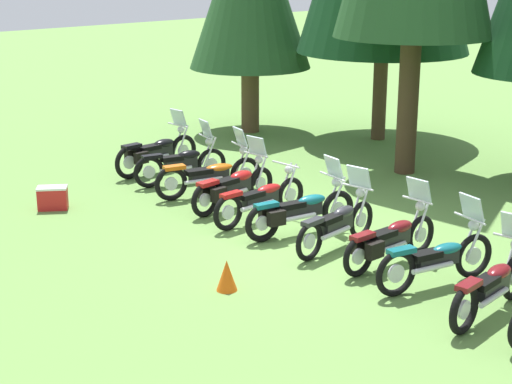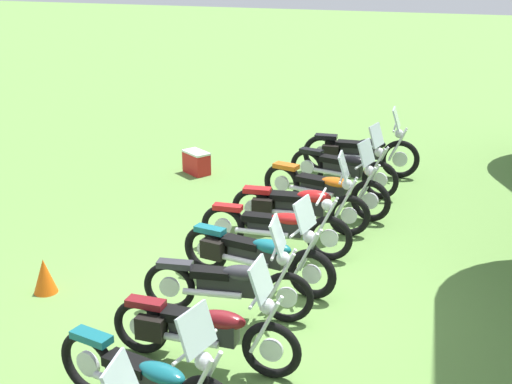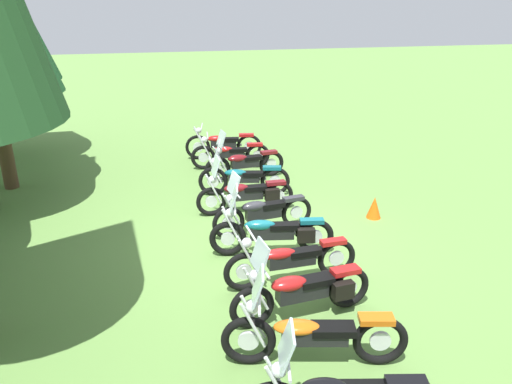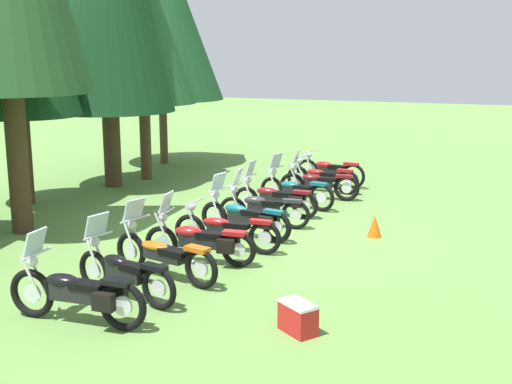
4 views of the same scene
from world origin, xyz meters
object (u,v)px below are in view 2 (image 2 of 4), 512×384
Objects in this scene: motorcycle_6 at (230,283)px; picnic_cooler at (196,162)px; motorcycle_5 at (255,254)px; traffic_cone at (44,276)px; motorcycle_4 at (276,227)px; motorcycle_1 at (345,168)px; motorcycle_0 at (359,151)px; motorcycle_7 at (201,328)px; motorcycle_8 at (147,378)px; motorcycle_3 at (299,205)px; motorcycle_2 at (326,187)px.

picnic_cooler is at bearing 109.30° from motorcycle_6.
traffic_cone is (1.07, -2.60, -0.21)m from motorcycle_5.
motorcycle_4 is at bearing 38.59° from picnic_cooler.
motorcycle_5 is at bearing 31.13° from picnic_cooler.
traffic_cone is at bearing -146.82° from motorcycle_5.
motorcycle_1 is at bearing 77.94° from motorcycle_6.
motorcycle_0 reaches higher than motorcycle_5.
motorcycle_8 is (1.05, -0.14, 0.01)m from motorcycle_7.
motorcycle_3 is (3.22, -0.42, -0.03)m from motorcycle_0.
motorcycle_2 is 1.03m from motorcycle_3.
motorcycle_6 is at bearing -97.58° from motorcycle_3.
motorcycle_0 reaches higher than motorcycle_1.
motorcycle_5 is at bearing 81.89° from motorcycle_6.
motorcycle_4 is at bearing -85.42° from motorcycle_2.
motorcycle_3 is (2.12, -0.33, -0.01)m from motorcycle_1.
picnic_cooler is at bearing 170.08° from motorcycle_2.
picnic_cooler is at bearing 126.62° from motorcycle_4.
motorcycle_7 is (1.09, 0.05, -0.01)m from motorcycle_6.
motorcycle_1 is 7.21m from motorcycle_8.
traffic_cone is at bearing -136.62° from motorcycle_3.
motorcycle_3 is 1.02× the size of motorcycle_7.
motorcycle_4 is 1.01× the size of motorcycle_5.
motorcycle_6 is 2.14m from motorcycle_8.
motorcycle_6 is at bearing 92.90° from traffic_cone.
motorcycle_5 is 4.79× the size of traffic_cone.
motorcycle_2 is 5.03m from motorcycle_7.
motorcycle_2 is at bearing -97.72° from motorcycle_0.
motorcycle_0 is at bearing 80.94° from motorcycle_4.
motorcycle_5 is at bearing 91.63° from motorcycle_7.
motorcycle_0 is at bearing 78.07° from motorcycle_6.
motorcycle_5 is (2.99, -0.33, -0.01)m from motorcycle_2.
motorcycle_2 is 1.03× the size of motorcycle_5.
motorcycle_5 is 0.94m from motorcycle_6.
motorcycle_0 is 7.26m from motorcycle_7.
picnic_cooler is at bearing -170.43° from motorcycle_1.
picnic_cooler is (-0.20, -3.04, -0.24)m from motorcycle_1.
motorcycle_4 is at bearing -101.12° from motorcycle_3.
traffic_cone is (-0.96, -2.63, -0.21)m from motorcycle_7.
traffic_cone is (0.13, -2.58, -0.22)m from motorcycle_6.
motorcycle_0 is 1.08× the size of motorcycle_1.
motorcycle_4 is 1.06× the size of motorcycle_8.
motorcycle_1 is 3.05m from picnic_cooler.
motorcycle_5 is at bearing -82.73° from motorcycle_1.
motorcycle_1 is 0.93× the size of motorcycle_5.
traffic_cone is (-2.01, -2.49, -0.22)m from motorcycle_8.
motorcycle_6 is (6.15, -0.54, -0.03)m from motorcycle_0.
motorcycle_3 is 2.93m from motorcycle_6.
motorcycle_7 is 6.87m from picnic_cooler.
motorcycle_8 is at bearing -97.27° from motorcycle_0.
motorcycle_3 is 4.02m from motorcycle_7.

